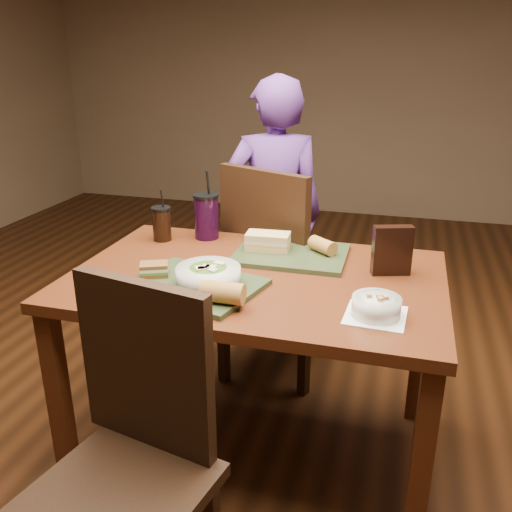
# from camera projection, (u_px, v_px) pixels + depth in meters

# --- Properties ---
(ground) EXTENTS (6.00, 6.00, 0.00)m
(ground) POSITION_uv_depth(u_px,v_px,m) (256.00, 446.00, 2.18)
(ground) COLOR #381C0B
(ground) RESTS_ON ground
(dining_table) EXTENTS (1.30, 0.85, 0.75)m
(dining_table) POSITION_uv_depth(u_px,v_px,m) (256.00, 298.00, 1.95)
(dining_table) COLOR #512410
(dining_table) RESTS_ON ground
(chair_near) EXTENTS (0.49, 0.49, 0.95)m
(chair_near) POSITION_uv_depth(u_px,v_px,m) (133.00, 444.00, 1.41)
(chair_near) COLOR black
(chair_near) RESTS_ON ground
(chair_far) EXTENTS (0.59, 0.61, 1.04)m
(chair_far) POSITION_uv_depth(u_px,v_px,m) (269.00, 266.00, 2.46)
(chair_far) COLOR black
(chair_far) RESTS_ON ground
(diner) EXTENTS (0.59, 0.47, 1.39)m
(diner) POSITION_uv_depth(u_px,v_px,m) (274.00, 216.00, 2.78)
(diner) COLOR #542B78
(diner) RESTS_ON ground
(tray_near) EXTENTS (0.49, 0.41, 0.02)m
(tray_near) POSITION_uv_depth(u_px,v_px,m) (194.00, 285.00, 1.80)
(tray_near) COLOR #2B371E
(tray_near) RESTS_ON dining_table
(tray_far) EXTENTS (0.42, 0.32, 0.02)m
(tray_far) POSITION_uv_depth(u_px,v_px,m) (291.00, 254.00, 2.08)
(tray_far) COLOR #2B371E
(tray_far) RESTS_ON dining_table
(salad_bowl) EXTENTS (0.21, 0.21, 0.07)m
(salad_bowl) POSITION_uv_depth(u_px,v_px,m) (208.00, 275.00, 1.77)
(salad_bowl) COLOR silver
(salad_bowl) RESTS_ON tray_near
(soup_bowl) EXTENTS (0.19, 0.19, 0.07)m
(soup_bowl) POSITION_uv_depth(u_px,v_px,m) (376.00, 306.00, 1.60)
(soup_bowl) COLOR white
(soup_bowl) RESTS_ON dining_table
(sandwich_near) EXTENTS (0.11, 0.10, 0.04)m
(sandwich_near) POSITION_uv_depth(u_px,v_px,m) (154.00, 269.00, 1.85)
(sandwich_near) COLOR #593819
(sandwich_near) RESTS_ON tray_near
(sandwich_far) EXTENTS (0.17, 0.10, 0.07)m
(sandwich_far) POSITION_uv_depth(u_px,v_px,m) (268.00, 241.00, 2.09)
(sandwich_far) COLOR tan
(sandwich_far) RESTS_ON tray_far
(baguette_near) EXTENTS (0.13, 0.07, 0.07)m
(baguette_near) POSITION_uv_depth(u_px,v_px,m) (223.00, 292.00, 1.65)
(baguette_near) COLOR #AD7533
(baguette_near) RESTS_ON tray_near
(baguette_far) EXTENTS (0.12, 0.11, 0.06)m
(baguette_far) POSITION_uv_depth(u_px,v_px,m) (323.00, 246.00, 2.06)
(baguette_far) COLOR #AD7533
(baguette_far) RESTS_ON tray_far
(cup_cola) EXTENTS (0.08, 0.08, 0.22)m
(cup_cola) POSITION_uv_depth(u_px,v_px,m) (162.00, 223.00, 2.24)
(cup_cola) COLOR black
(cup_cola) RESTS_ON dining_table
(cup_berry) EXTENTS (0.11, 0.11, 0.29)m
(cup_berry) POSITION_uv_depth(u_px,v_px,m) (206.00, 216.00, 2.26)
(cup_berry) COLOR black
(cup_berry) RESTS_ON dining_table
(chip_bag) EXTENTS (0.14, 0.08, 0.18)m
(chip_bag) POSITION_uv_depth(u_px,v_px,m) (392.00, 251.00, 1.89)
(chip_bag) COLOR black
(chip_bag) RESTS_ON dining_table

